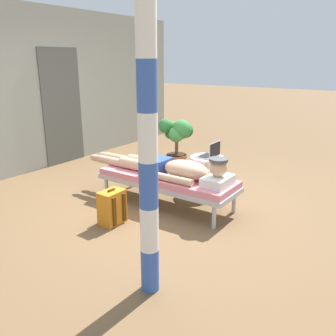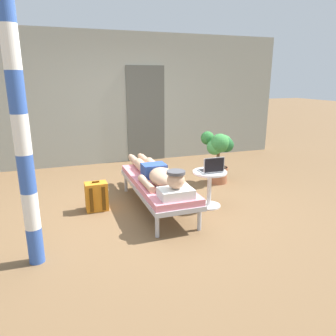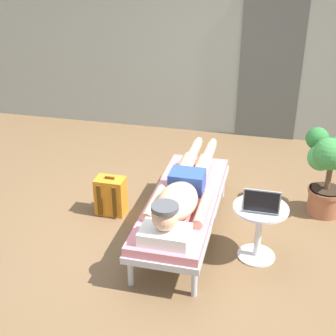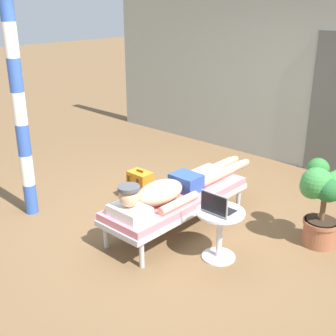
{
  "view_description": "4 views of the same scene",
  "coord_description": "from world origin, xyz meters",
  "px_view_note": "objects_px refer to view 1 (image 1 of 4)",
  "views": [
    {
      "loc": [
        -3.53,
        -2.62,
        1.85
      ],
      "look_at": [
        0.05,
        -0.14,
        0.52
      ],
      "focal_mm": 38.33,
      "sensor_mm": 36.0,
      "label": 1
    },
    {
      "loc": [
        -1.21,
        -4.15,
        1.79
      ],
      "look_at": [
        0.29,
        0.03,
        0.53
      ],
      "focal_mm": 34.17,
      "sensor_mm": 36.0,
      "label": 2
    },
    {
      "loc": [
        0.82,
        -3.79,
        2.58
      ],
      "look_at": [
        -0.09,
        -0.07,
        0.68
      ],
      "focal_mm": 49.08,
      "sensor_mm": 36.0,
      "label": 3
    },
    {
      "loc": [
        2.97,
        -3.45,
        2.45
      ],
      "look_at": [
        -0.1,
        -0.07,
        0.67
      ],
      "focal_mm": 46.76,
      "sensor_mm": 36.0,
      "label": 4
    }
  ],
  "objects_px": {
    "backpack": "(112,207)",
    "porch_post": "(148,137)",
    "person_reclining": "(171,168)",
    "potted_plant": "(177,138)",
    "lounge_chair": "(167,180)",
    "side_table": "(207,168)",
    "laptop": "(210,153)"
  },
  "relations": [
    {
      "from": "backpack",
      "to": "porch_post",
      "type": "bearing_deg",
      "value": -123.57
    },
    {
      "from": "person_reclining",
      "to": "potted_plant",
      "type": "bearing_deg",
      "value": 29.91
    },
    {
      "from": "lounge_chair",
      "to": "backpack",
      "type": "height_order",
      "value": "backpack"
    },
    {
      "from": "lounge_chair",
      "to": "side_table",
      "type": "relative_size",
      "value": 3.56
    },
    {
      "from": "person_reclining",
      "to": "potted_plant",
      "type": "relative_size",
      "value": 2.41
    },
    {
      "from": "lounge_chair",
      "to": "potted_plant",
      "type": "relative_size",
      "value": 2.07
    },
    {
      "from": "lounge_chair",
      "to": "side_table",
      "type": "distance_m",
      "value": 0.74
    },
    {
      "from": "lounge_chair",
      "to": "porch_post",
      "type": "xyz_separation_m",
      "value": [
        -1.57,
        -0.91,
        0.95
      ]
    },
    {
      "from": "porch_post",
      "to": "backpack",
      "type": "bearing_deg",
      "value": 56.43
    },
    {
      "from": "person_reclining",
      "to": "lounge_chair",
      "type": "bearing_deg",
      "value": 90.0
    },
    {
      "from": "lounge_chair",
      "to": "person_reclining",
      "type": "height_order",
      "value": "person_reclining"
    },
    {
      "from": "backpack",
      "to": "porch_post",
      "type": "height_order",
      "value": "porch_post"
    },
    {
      "from": "backpack",
      "to": "potted_plant",
      "type": "height_order",
      "value": "potted_plant"
    },
    {
      "from": "person_reclining",
      "to": "laptop",
      "type": "bearing_deg",
      "value": -14.5
    },
    {
      "from": "person_reclining",
      "to": "backpack",
      "type": "height_order",
      "value": "person_reclining"
    },
    {
      "from": "person_reclining",
      "to": "laptop",
      "type": "height_order",
      "value": "laptop"
    },
    {
      "from": "potted_plant",
      "to": "lounge_chair",
      "type": "bearing_deg",
      "value": -151.89
    },
    {
      "from": "person_reclining",
      "to": "potted_plant",
      "type": "height_order",
      "value": "potted_plant"
    },
    {
      "from": "lounge_chair",
      "to": "person_reclining",
      "type": "distance_m",
      "value": 0.18
    },
    {
      "from": "lounge_chair",
      "to": "backpack",
      "type": "relative_size",
      "value": 4.39
    },
    {
      "from": "laptop",
      "to": "potted_plant",
      "type": "xyz_separation_m",
      "value": [
        0.62,
        0.96,
        -0.0
      ]
    },
    {
      "from": "backpack",
      "to": "porch_post",
      "type": "relative_size",
      "value": 0.16
    },
    {
      "from": "lounge_chair",
      "to": "potted_plant",
      "type": "bearing_deg",
      "value": 28.11
    },
    {
      "from": "laptop",
      "to": "person_reclining",
      "type": "bearing_deg",
      "value": 165.5
    },
    {
      "from": "lounge_chair",
      "to": "laptop",
      "type": "distance_m",
      "value": 0.79
    },
    {
      "from": "side_table",
      "to": "potted_plant",
      "type": "relative_size",
      "value": 0.58
    },
    {
      "from": "potted_plant",
      "to": "laptop",
      "type": "bearing_deg",
      "value": -123.06
    },
    {
      "from": "lounge_chair",
      "to": "porch_post",
      "type": "distance_m",
      "value": 2.05
    },
    {
      "from": "person_reclining",
      "to": "potted_plant",
      "type": "xyz_separation_m",
      "value": [
        1.34,
        0.77,
        0.06
      ]
    },
    {
      "from": "person_reclining",
      "to": "backpack",
      "type": "xyz_separation_m",
      "value": [
        -0.82,
        0.27,
        -0.32
      ]
    },
    {
      "from": "laptop",
      "to": "potted_plant",
      "type": "relative_size",
      "value": 0.34
    },
    {
      "from": "laptop",
      "to": "side_table",
      "type": "bearing_deg",
      "value": 90.0
    }
  ]
}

